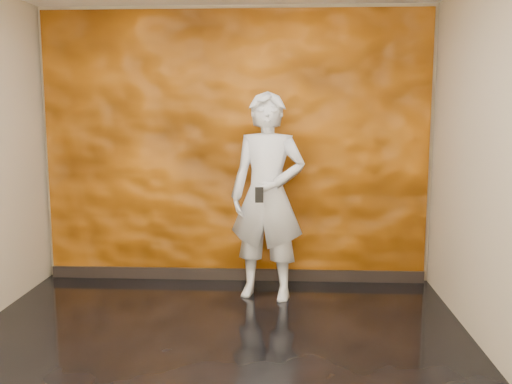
{
  "coord_description": "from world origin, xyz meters",
  "views": [
    {
      "loc": [
        0.53,
        -3.84,
        1.8
      ],
      "look_at": [
        0.26,
        1.05,
        1.06
      ],
      "focal_mm": 40.0,
      "sensor_mm": 36.0,
      "label": 1
    }
  ],
  "objects": [
    {
      "name": "baseboard",
      "position": [
        0.0,
        1.92,
        0.06
      ],
      "size": [
        3.9,
        0.04,
        0.12
      ],
      "primitive_type": "cube",
      "color": "black",
      "rests_on": "ground"
    },
    {
      "name": "man",
      "position": [
        0.35,
        1.41,
        0.97
      ],
      "size": [
        0.79,
        0.61,
        1.94
      ],
      "primitive_type": "imported",
      "rotation": [
        0.0,
        0.0,
        -0.22
      ],
      "color": "#A5AAB4",
      "rests_on": "ground"
    },
    {
      "name": "phone",
      "position": [
        0.29,
        1.11,
        1.03
      ],
      "size": [
        0.07,
        0.02,
        0.14
      ],
      "primitive_type": "cube",
      "rotation": [
        0.0,
        0.0,
        0.01
      ],
      "color": "black",
      "rests_on": "man"
    },
    {
      "name": "feature_wall",
      "position": [
        0.0,
        1.96,
        1.38
      ],
      "size": [
        3.9,
        0.06,
        2.75
      ],
      "primitive_type": "cube",
      "color": "#C7650C",
      "rests_on": "ground"
    },
    {
      "name": "room",
      "position": [
        0.0,
        0.0,
        1.4
      ],
      "size": [
        4.02,
        4.02,
        2.81
      ],
      "color": "black",
      "rests_on": "ground"
    }
  ]
}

